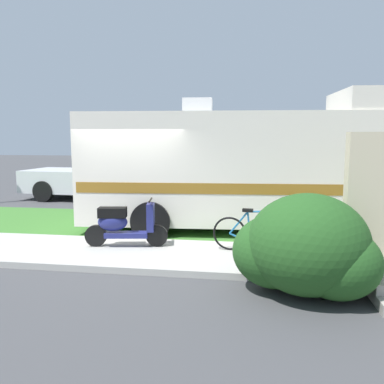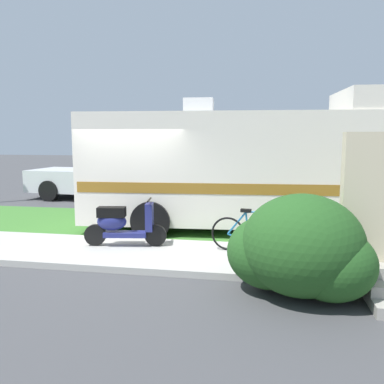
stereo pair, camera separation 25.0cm
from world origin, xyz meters
The scene contains 10 objects.
ground_plane centered at (0.00, 0.00, 0.00)m, with size 80.00×80.00×0.00m, color #424244.
sidewalk centered at (0.00, -1.20, 0.06)m, with size 24.00×2.00×0.12m.
grass_strip centered at (0.00, 1.50, 0.04)m, with size 24.00×3.40×0.08m.
motorhome_rv centered at (2.69, 1.35, 1.60)m, with size 7.98×2.88×3.39m.
scooter centered at (0.17, -0.89, 0.58)m, with size 1.67×0.56×0.97m.
bicycle centered at (2.85, -0.91, 0.50)m, with size 1.74×0.52×0.89m.
pickup_truck_near centered at (-2.67, 5.67, 0.98)m, with size 5.24×2.46×1.83m.
pickup_truck_far centered at (4.82, 9.28, 0.98)m, with size 5.76×2.24×1.84m.
bush_by_porch centered at (3.52, -2.68, 0.70)m, with size 2.10×1.57×1.49m.
bottle_spare centered at (4.72, -0.63, 0.25)m, with size 0.08×0.08×0.30m.
Camera 1 is at (2.74, -8.52, 2.32)m, focal length 37.47 mm.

